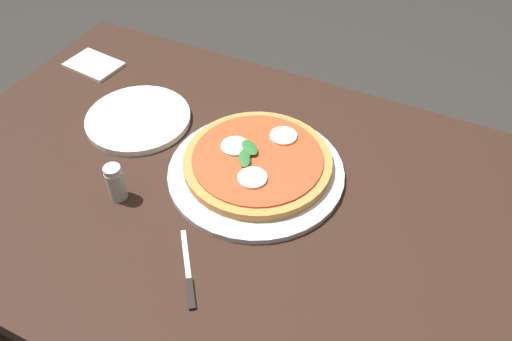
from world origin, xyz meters
The scene contains 7 objects.
dining_table centered at (0.00, 0.00, 0.64)m, with size 1.22×0.81×0.76m.
serving_tray centered at (-0.04, -0.06, 0.77)m, with size 0.35×0.35×0.01m, color silver.
pizza centered at (-0.04, -0.07, 0.79)m, with size 0.29×0.29×0.03m.
plate_white centered at (0.26, -0.09, 0.77)m, with size 0.23×0.23×0.01m, color white.
napkin centered at (0.49, -0.22, 0.77)m, with size 0.13×0.09×0.01m, color white.
knife centered at (-0.05, 0.21, 0.77)m, with size 0.10×0.13×0.01m.
pepper_shaker centered at (0.16, 0.11, 0.80)m, with size 0.03×0.03×0.08m.
Camera 1 is at (-0.36, 0.58, 1.49)m, focal length 36.18 mm.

